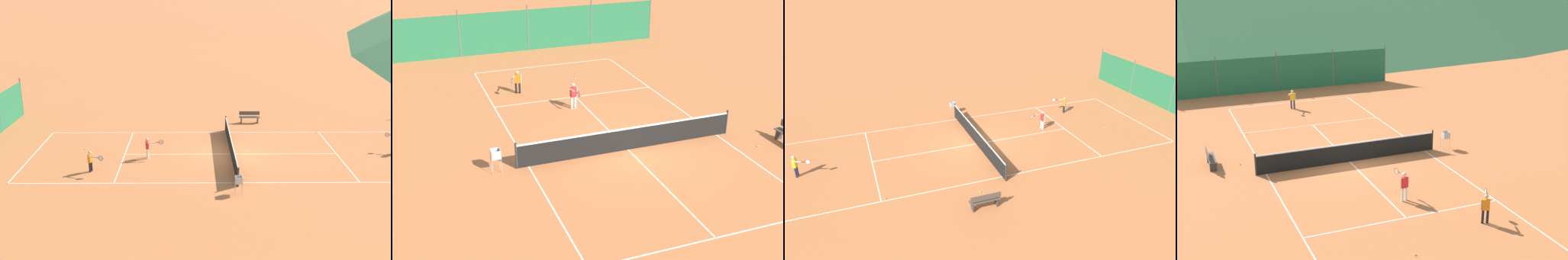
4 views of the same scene
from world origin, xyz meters
The scene contains 10 objects.
ground_plane centered at (0.00, 0.00, 0.00)m, with size 600.00×600.00×0.00m, color #BC6638.
court_line_markings centered at (0.00, 0.00, 0.00)m, with size 8.25×23.85×0.01m.
tennis_net centered at (0.00, 0.00, 0.50)m, with size 9.18×0.08×1.06m.
windscreen_fence_near centered at (0.00, -15.50, 1.31)m, with size 17.28×0.08×2.90m.
player_near_baseline centered at (2.59, -7.86, 0.70)m, with size 0.67×0.92×1.19m.
player_far_service centered at (0.58, -4.93, 0.73)m, with size 0.42×1.07×1.26m.
tennis_ball_mid_court centered at (2.84, -8.43, 0.03)m, with size 0.07×0.07×0.07m, color #CCE033.
tennis_ball_far_corner centered at (-5.03, 1.62, 0.03)m, with size 0.07×0.07×0.07m, color #CCE033.
tennis_ball_alley_right centered at (-0.90, -8.98, 0.03)m, with size 0.07×0.07×0.07m, color #CCE033.
ball_hopper centered at (5.29, -0.05, 0.66)m, with size 0.36×0.36×0.89m.
Camera 2 is at (8.33, 17.74, 9.65)m, focal length 50.00 mm.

